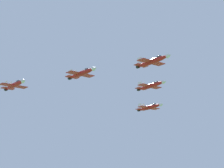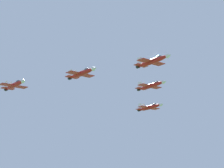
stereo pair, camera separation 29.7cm
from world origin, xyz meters
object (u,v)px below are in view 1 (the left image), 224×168
jet_lead (153,61)px  jet_left_wingman (151,86)px  jet_right_outer (14,85)px  jet_left_outer (150,107)px  jet_right_wingman (82,73)px

jet_lead → jet_left_wingman: 26.30m
jet_lead → jet_right_outer: 52.76m
jet_lead → jet_right_outer: (-38.14, 36.00, -5.75)m
jet_left_outer → jet_left_wingman: bearing=-39.9°
jet_lead → jet_right_outer: bearing=-140.2°
jet_lead → jet_right_wingman: (-19.07, 18.00, -2.84)m
jet_right_wingman → jet_right_outer: jet_right_wingman is taller
jet_left_outer → jet_right_wingman: bearing=-68.1°
jet_right_wingman → jet_right_outer: size_ratio=1.01×
jet_lead → jet_left_outer: jet_lead is taller
jet_right_wingman → jet_right_outer: 26.38m
jet_left_outer → jet_right_outer: bearing=-89.5°
jet_right_wingman → jet_left_outer: size_ratio=1.00×
jet_right_outer → jet_left_wingman: bearing=69.4°
jet_left_outer → jet_lead: bearing=-39.9°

